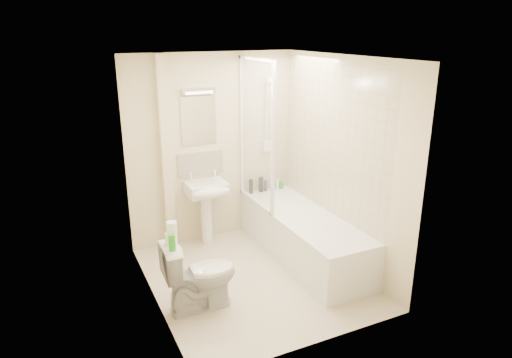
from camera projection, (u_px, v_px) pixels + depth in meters
name	position (u px, v px, depth m)	size (l,w,h in m)	color
floor	(254.00, 278.00, 5.12)	(2.50, 2.50, 0.00)	beige
wall_back	(212.00, 149.00, 5.81)	(2.20, 0.02, 2.40)	beige
wall_left	(149.00, 192.00, 4.29)	(0.02, 2.50, 2.40)	beige
wall_right	(341.00, 163.00, 5.19)	(0.02, 2.50, 2.40)	beige
ceiling	(254.00, 57.00, 4.36)	(2.20, 2.50, 0.02)	white
tile_back	(265.00, 127.00, 6.04)	(0.70, 0.01, 1.75)	beige
tile_right	(331.00, 141.00, 5.29)	(0.01, 2.10, 1.75)	beige
pipe_boxing	(166.00, 156.00, 5.51)	(0.12, 0.12, 2.40)	beige
splashback	(201.00, 163.00, 5.79)	(0.60, 0.01, 0.30)	beige
mirror	(199.00, 121.00, 5.62)	(0.46, 0.01, 0.60)	white
strip_light	(198.00, 91.00, 5.48)	(0.42, 0.07, 0.07)	silver
bathtub	(303.00, 235.00, 5.51)	(0.70, 2.10, 0.55)	white
shower_screen	(256.00, 134.00, 5.51)	(0.04, 0.92, 1.80)	white
shower_fixture	(267.00, 118.00, 5.96)	(0.10, 0.16, 0.99)	white
pedestal_sink	(208.00, 196.00, 5.71)	(0.49, 0.46, 0.95)	white
bottle_black_a	(251.00, 186.00, 6.11)	(0.06, 0.06, 0.19)	black
bottle_black_b	(261.00, 184.00, 6.17)	(0.06, 0.06, 0.21)	black
bottle_blue	(266.00, 186.00, 6.21)	(0.05, 0.05, 0.15)	navy
bottle_cream	(273.00, 183.00, 6.25)	(0.06, 0.06, 0.18)	#F4E8BD
bottle_white_b	(277.00, 184.00, 6.29)	(0.05, 0.05, 0.14)	silver
bottle_green	(281.00, 185.00, 6.32)	(0.06, 0.06, 0.10)	green
toilet	(200.00, 274.00, 4.48)	(0.73, 0.43, 0.73)	white
toilet_roll_lower	(171.00, 238.00, 4.30)	(0.12, 0.12, 0.11)	white
toilet_roll_upper	(172.00, 227.00, 4.27)	(0.10, 0.10, 0.11)	white
green_bottle	(172.00, 242.00, 4.15)	(0.06, 0.06, 0.16)	green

